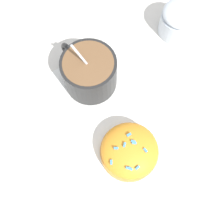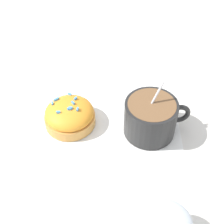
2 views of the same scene
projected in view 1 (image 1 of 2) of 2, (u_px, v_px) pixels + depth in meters
ground_plane at (111, 115)px, 0.47m from camera, size 3.00×3.00×0.00m
paper_napkin at (111, 115)px, 0.47m from camera, size 0.29×0.29×0.00m
coffee_cup at (87, 73)px, 0.45m from camera, size 0.12×0.09×0.11m
frosted_pastry at (129, 151)px, 0.42m from camera, size 0.10×0.10×0.05m
sugar_bowl at (179, 20)px, 0.50m from camera, size 0.07×0.07×0.06m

